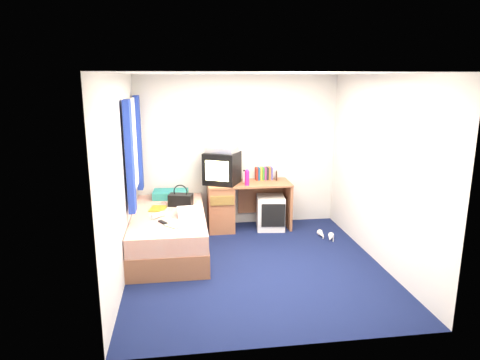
{
  "coord_description": "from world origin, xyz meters",
  "views": [
    {
      "loc": [
        -0.9,
        -5.0,
        2.36
      ],
      "look_at": [
        -0.1,
        0.7,
        0.97
      ],
      "focal_mm": 32.0,
      "sensor_mm": 36.0,
      "label": 1
    }
  ],
  "objects": [
    {
      "name": "crt_tv",
      "position": [
        -0.28,
        1.44,
        0.99
      ],
      "size": [
        0.64,
        0.62,
        0.49
      ],
      "rotation": [
        0.0,
        0.0,
        -0.45
      ],
      "color": "black",
      "rests_on": "desk"
    },
    {
      "name": "magazine",
      "position": [
        -1.25,
        0.89,
        0.55
      ],
      "size": [
        0.26,
        0.31,
        0.01
      ],
      "primitive_type": "cube",
      "rotation": [
        0.0,
        0.0,
        -0.19
      ],
      "color": "yellow",
      "rests_on": "bed"
    },
    {
      "name": "room_shell",
      "position": [
        0.0,
        0.0,
        1.45
      ],
      "size": [
        3.4,
        3.4,
        3.4
      ],
      "color": "white",
      "rests_on": "ground"
    },
    {
      "name": "book_row",
      "position": [
        0.41,
        1.6,
        0.85
      ],
      "size": [
        0.27,
        0.13,
        0.2
      ],
      "color": "maroon",
      "rests_on": "desk"
    },
    {
      "name": "pillow",
      "position": [
        -1.08,
        1.45,
        0.6
      ],
      "size": [
        0.55,
        0.37,
        0.12
      ],
      "primitive_type": "cube",
      "rotation": [
        0.0,
        0.0,
        -0.06
      ],
      "color": "#17589B",
      "rests_on": "bed"
    },
    {
      "name": "towel",
      "position": [
        -0.82,
        0.54,
        0.59
      ],
      "size": [
        0.33,
        0.28,
        0.1
      ],
      "primitive_type": "cube",
      "rotation": [
        0.0,
        0.0,
        0.08
      ],
      "color": "white",
      "rests_on": "bed"
    },
    {
      "name": "remote_control",
      "position": [
        -1.16,
        0.28,
        0.55
      ],
      "size": [
        0.13,
        0.16,
        0.02
      ],
      "primitive_type": "cube",
      "rotation": [
        0.0,
        0.0,
        0.55
      ],
      "color": "black",
      "rests_on": "bed"
    },
    {
      "name": "colour_swatch_fan",
      "position": [
        -1.05,
        0.11,
        0.55
      ],
      "size": [
        0.2,
        0.2,
        0.01
      ],
      "primitive_type": "cube",
      "rotation": [
        0.0,
        0.0,
        -0.81
      ],
      "color": "yellow",
      "rests_on": "bed"
    },
    {
      "name": "storage_cube",
      "position": [
        0.48,
        1.35,
        0.27
      ],
      "size": [
        0.47,
        0.47,
        0.53
      ],
      "primitive_type": "cube",
      "rotation": [
        0.0,
        0.0,
        -0.12
      ],
      "color": "silver",
      "rests_on": "ground"
    },
    {
      "name": "bed",
      "position": [
        -1.1,
        0.7,
        0.27
      ],
      "size": [
        1.01,
        2.0,
        0.54
      ],
      "color": "#A26543",
      "rests_on": "ground"
    },
    {
      "name": "ground",
      "position": [
        0.0,
        0.0,
        0.0
      ],
      "size": [
        3.4,
        3.4,
        0.0
      ],
      "primitive_type": "plane",
      "color": "#0C1438",
      "rests_on": "ground"
    },
    {
      "name": "pink_water_bottle",
      "position": [
        0.08,
        1.26,
        0.86
      ],
      "size": [
        0.08,
        0.08,
        0.22
      ],
      "primitive_type": "cylinder",
      "rotation": [
        0.0,
        0.0,
        0.11
      ],
      "color": "#C11B76",
      "rests_on": "desk"
    },
    {
      "name": "water_bottle",
      "position": [
        -1.23,
        0.51,
        0.58
      ],
      "size": [
        0.19,
        0.19,
        0.07
      ],
      "primitive_type": "cylinder",
      "rotation": [
        0.0,
        1.57,
        0.76
      ],
      "color": "silver",
      "rests_on": "bed"
    },
    {
      "name": "handbag",
      "position": [
        -0.93,
        1.02,
        0.63
      ],
      "size": [
        0.37,
        0.27,
        0.31
      ],
      "rotation": [
        0.0,
        0.0,
        -0.25
      ],
      "color": "black",
      "rests_on": "bed"
    },
    {
      "name": "picture_frame",
      "position": [
        0.61,
        1.55,
        0.82
      ],
      "size": [
        0.04,
        0.12,
        0.14
      ],
      "primitive_type": "cube",
      "rotation": [
        0.0,
        0.0,
        -0.19
      ],
      "color": "black",
      "rests_on": "desk"
    },
    {
      "name": "white_heels",
      "position": [
        1.21,
        0.79,
        0.04
      ],
      "size": [
        0.22,
        0.37,
        0.09
      ],
      "color": "white",
      "rests_on": "ground"
    },
    {
      "name": "window_assembly",
      "position": [
        -1.55,
        0.9,
        1.42
      ],
      "size": [
        0.11,
        1.42,
        1.4
      ],
      "color": "silver",
      "rests_on": "room_shell"
    },
    {
      "name": "aerosol_can",
      "position": [
        0.07,
        1.46,
        0.84
      ],
      "size": [
        0.06,
        0.06,
        0.18
      ],
      "primitive_type": "cylinder",
      "rotation": [
        0.0,
        0.0,
        0.18
      ],
      "color": "silver",
      "rests_on": "desk"
    },
    {
      "name": "vcr",
      "position": [
        -0.28,
        1.44,
        1.28
      ],
      "size": [
        0.55,
        0.5,
        0.09
      ],
      "primitive_type": "cube",
      "rotation": [
        0.0,
        0.0,
        -0.52
      ],
      "color": "#AEAEB0",
      "rests_on": "crt_tv"
    },
    {
      "name": "desk",
      "position": [
        -0.14,
        1.44,
        0.41
      ],
      "size": [
        1.3,
        0.55,
        0.75
      ],
      "color": "#A26543",
      "rests_on": "ground"
    }
  ]
}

